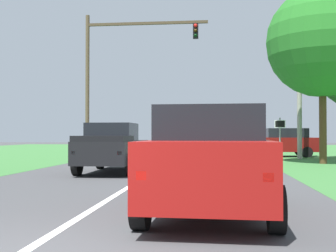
% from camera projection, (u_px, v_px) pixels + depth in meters
% --- Properties ---
extents(ground_plane, '(120.00, 120.00, 0.00)m').
position_uv_depth(ground_plane, '(152.00, 172.00, 16.58)').
color(ground_plane, '#424244').
extents(lane_centre_stripe, '(0.16, 41.53, 0.01)m').
position_uv_depth(lane_centre_stripe, '(34.00, 246.00, 5.65)').
color(lane_centre_stripe, white).
rests_on(lane_centre_stripe, ground_plane).
extents(red_suv_near, '(2.40, 4.63, 1.94)m').
position_uv_depth(red_suv_near, '(211.00, 158.00, 7.94)').
color(red_suv_near, '#9E1411').
rests_on(red_suv_near, ground_plane).
extents(pickup_truck_lead, '(2.17, 4.96, 1.89)m').
position_uv_depth(pickup_truck_lead, '(113.00, 147.00, 16.58)').
color(pickup_truck_lead, black).
rests_on(pickup_truck_lead, ground_plane).
extents(traffic_light, '(7.56, 0.40, 8.84)m').
position_uv_depth(traffic_light, '(116.00, 64.00, 26.52)').
color(traffic_light, brown).
rests_on(traffic_light, ground_plane).
extents(keep_moving_sign, '(0.60, 0.09, 2.39)m').
position_uv_depth(keep_moving_sign, '(280.00, 133.00, 24.10)').
color(keep_moving_sign, gray).
rests_on(keep_moving_sign, ground_plane).
extents(crossing_suv_far, '(4.32, 2.28, 1.86)m').
position_uv_depth(crossing_suv_far, '(284.00, 142.00, 28.23)').
color(crossing_suv_far, maroon).
rests_on(crossing_suv_far, ground_plane).
extents(utility_pole_right, '(0.28, 0.28, 9.52)m').
position_uv_depth(utility_pole_right, '(299.00, 79.00, 25.81)').
color(utility_pole_right, '#9E998E').
rests_on(utility_pole_right, ground_plane).
extents(extra_tree_1, '(5.53, 5.53, 8.86)m').
position_uv_depth(extra_tree_1, '(322.00, 42.00, 21.58)').
color(extra_tree_1, '#4C351E').
rests_on(extra_tree_1, ground_plane).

